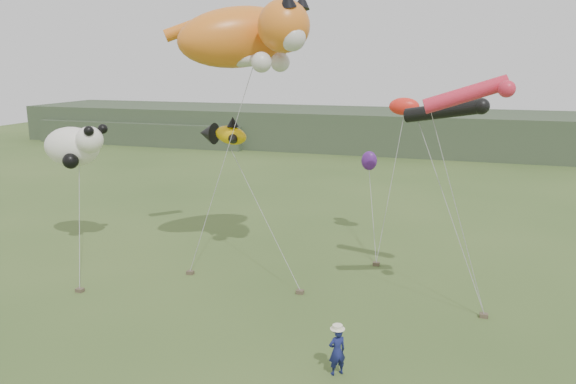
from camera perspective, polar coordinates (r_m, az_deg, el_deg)
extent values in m
plane|color=#385123|center=(18.61, 0.15, -16.27)|extent=(120.00, 120.00, 0.00)
cube|color=#2D3D28|center=(61.08, 12.99, 6.07)|extent=(90.00, 12.00, 4.00)
cube|color=#2D3D28|center=(67.68, -13.63, 6.05)|extent=(25.00, 8.00, 2.50)
imported|color=navy|center=(17.36, 5.01, -15.81)|extent=(0.65, 0.63, 1.50)
cube|color=brown|center=(25.30, -9.90, -8.06)|extent=(0.30, 0.24, 0.15)
cube|color=brown|center=(22.98, 1.22, -10.10)|extent=(0.30, 0.24, 0.15)
cube|color=brown|center=(22.19, 19.27, -11.75)|extent=(0.30, 0.24, 0.15)
cube|color=brown|center=(24.63, -20.39, -9.32)|extent=(0.30, 0.24, 0.15)
cube|color=brown|center=(26.26, 8.95, -7.23)|extent=(0.30, 0.24, 0.15)
ellipsoid|color=orange|center=(24.43, -4.84, 15.41)|extent=(5.87, 5.67, 3.01)
sphere|color=orange|center=(22.60, -0.44, 16.51)|extent=(2.05, 2.05, 2.05)
cone|color=black|center=(23.05, 1.44, 18.84)|extent=(0.64, 0.74, 0.73)
sphere|color=beige|center=(22.12, 0.44, 15.40)|extent=(1.02, 1.02, 1.02)
ellipsoid|color=beige|center=(24.01, -4.60, 13.28)|extent=(2.00, 1.00, 0.62)
sphere|color=beige|center=(22.14, -2.71, 13.03)|extent=(0.80, 0.80, 0.80)
sphere|color=beige|center=(23.57, -0.81, 13.05)|extent=(0.80, 0.80, 0.80)
cylinder|color=orange|center=(26.52, -10.24, 16.05)|extent=(2.12, 1.55, 1.23)
ellipsoid|color=#D6A507|center=(26.20, -5.83, 5.76)|extent=(1.76, 0.87, 1.05)
cone|color=black|center=(27.07, -8.21, 5.93)|extent=(0.91, 1.11, 1.02)
cone|color=black|center=(26.08, -5.63, 7.12)|extent=(0.57, 0.57, 0.46)
cone|color=black|center=(25.56, -5.62, 5.33)|extent=(0.60, 0.64, 0.46)
cone|color=black|center=(26.60, -4.66, 5.65)|extent=(0.60, 0.64, 0.46)
cylinder|color=black|center=(22.15, 15.47, 7.94)|extent=(3.05, 1.53, 1.06)
sphere|color=black|center=(21.64, 19.05, 8.23)|extent=(0.60, 0.60, 0.60)
cylinder|color=red|center=(19.37, 17.58, 9.42)|extent=(2.76, 0.85, 1.31)
sphere|color=red|center=(18.96, 21.34, 9.73)|extent=(0.54, 0.54, 0.54)
ellipsoid|color=white|center=(29.32, -21.09, 4.32)|extent=(2.89, 1.92, 1.92)
sphere|color=white|center=(28.23, -19.51, 5.02)|extent=(1.28, 1.28, 1.28)
sphere|color=black|center=(27.65, -19.58, 5.86)|extent=(0.47, 0.47, 0.47)
sphere|color=black|center=(28.31, -18.31, 6.11)|extent=(0.47, 0.47, 0.47)
sphere|color=black|center=(28.41, -21.22, 2.96)|extent=(0.75, 0.75, 0.75)
sphere|color=black|center=(30.17, -21.92, 3.65)|extent=(0.75, 0.75, 0.75)
ellipsoid|color=red|center=(26.89, 11.72, 8.51)|extent=(1.40, 0.82, 0.82)
ellipsoid|color=#4D1A73|center=(29.91, 8.24, 3.16)|extent=(0.83, 0.55, 1.02)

